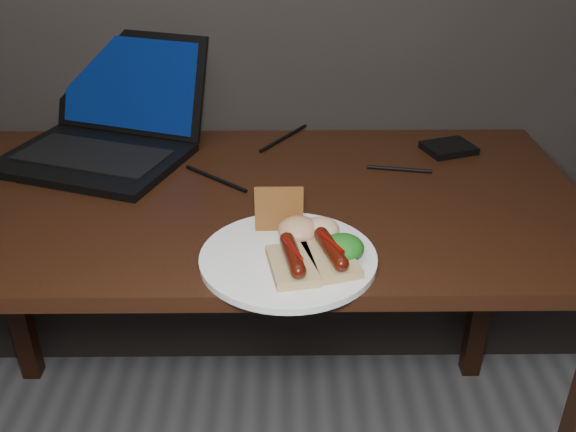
# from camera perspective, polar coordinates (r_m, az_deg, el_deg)

# --- Properties ---
(desk) EXTENTS (1.40, 0.70, 0.75)m
(desk) POSITION_cam_1_polar(r_m,az_deg,el_deg) (1.34, -4.47, -1.43)
(desk) COLOR black
(desk) RESTS_ON ground
(laptop) EXTENTS (0.48, 0.48, 0.25)m
(laptop) POSITION_cam_1_polar(r_m,az_deg,el_deg) (1.52, -15.87, 7.21)
(laptop) COLOR black
(laptop) RESTS_ON desk
(hard_drive) EXTENTS (0.13, 0.12, 0.02)m
(hard_drive) POSITION_cam_1_polar(r_m,az_deg,el_deg) (1.54, 14.09, 5.89)
(hard_drive) COLOR black
(hard_drive) RESTS_ON desk
(desk_cables) EXTENTS (0.88, 0.39, 0.01)m
(desk_cables) POSITION_cam_1_polar(r_m,az_deg,el_deg) (1.45, -5.21, 5.02)
(desk_cables) COLOR black
(desk_cables) RESTS_ON desk
(plate) EXTENTS (0.30, 0.30, 0.01)m
(plate) POSITION_cam_1_polar(r_m,az_deg,el_deg) (1.08, 0.02, -3.76)
(plate) COLOR white
(plate) RESTS_ON desk
(bread_sausage_center) EXTENTS (0.09, 0.13, 0.04)m
(bread_sausage_center) POSITION_cam_1_polar(r_m,az_deg,el_deg) (1.03, 0.39, -4.01)
(bread_sausage_center) COLOR #D1BD7A
(bread_sausage_center) RESTS_ON plate
(bread_sausage_right) EXTENTS (0.10, 0.13, 0.04)m
(bread_sausage_right) POSITION_cam_1_polar(r_m,az_deg,el_deg) (1.04, 3.81, -3.44)
(bread_sausage_right) COLOR #D1BD7A
(bread_sausage_right) RESTS_ON plate
(crispbread) EXTENTS (0.09, 0.01, 0.08)m
(crispbread) POSITION_cam_1_polar(r_m,az_deg,el_deg) (1.12, -0.80, 0.61)
(crispbread) COLOR #9F612B
(crispbread) RESTS_ON plate
(salad_greens) EXTENTS (0.07, 0.07, 0.04)m
(salad_greens) POSITION_cam_1_polar(r_m,az_deg,el_deg) (1.06, 4.91, -2.79)
(salad_greens) COLOR #174E0F
(salad_greens) RESTS_ON plate
(salsa_mound) EXTENTS (0.07, 0.07, 0.04)m
(salsa_mound) POSITION_cam_1_polar(r_m,az_deg,el_deg) (1.11, 0.96, -1.20)
(salsa_mound) COLOR #A22910
(salsa_mound) RESTS_ON plate
(coleslaw_mound) EXTENTS (0.06, 0.06, 0.04)m
(coleslaw_mound) POSITION_cam_1_polar(r_m,az_deg,el_deg) (1.11, 2.93, -1.16)
(coleslaw_mound) COLOR beige
(coleslaw_mound) RESTS_ON plate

